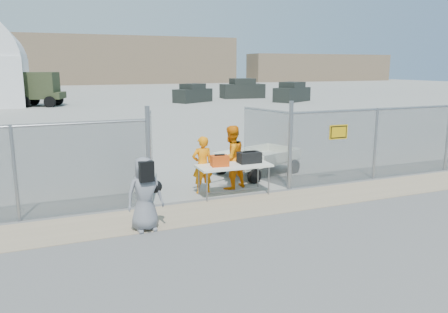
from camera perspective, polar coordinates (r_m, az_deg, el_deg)
name	(u,v)px	position (r m, az deg, el deg)	size (l,w,h in m)	color
ground	(257,220)	(10.04, 4.36, -8.33)	(160.00, 160.00, 0.00)	#585858
tarmac_inside	(87,98)	(50.72, -17.46, 7.34)	(160.00, 80.00, 0.01)	gray
dirt_strip	(239,207)	(10.89, 2.00, -6.64)	(44.00, 1.60, 0.01)	tan
distant_hills	(96,60)	(86.92, -16.42, 11.99)	(140.00, 6.00, 9.00)	#7F684F
chain_link_fence	(224,157)	(11.49, 0.00, 0.00)	(40.00, 0.20, 2.20)	gray
folding_table	(234,180)	(11.79, 1.30, -3.08)	(1.99, 0.83, 0.85)	white
orange_bag	(220,161)	(11.49, -0.57, -0.57)	(0.45, 0.30, 0.28)	#E54C10
black_duffel	(249,157)	(11.90, 3.32, -0.13)	(0.61, 0.36, 0.30)	black
security_worker_left	(202,165)	(11.88, -2.84, -1.13)	(0.58, 0.38, 1.59)	orange
security_worker_right	(231,157)	(12.32, 0.95, -0.12)	(0.88, 0.69, 1.81)	orange
visitor	(145,194)	(9.37, -10.32, -4.85)	(0.78, 0.51, 1.59)	gray
utility_trailer	(258,162)	(14.11, 4.42, -0.67)	(3.40, 1.75, 0.83)	white
military_truck	(26,89)	(41.49, -24.44, 7.98)	(6.11, 2.26, 2.91)	#323B21
parked_vehicle_near	(193,93)	(42.31, -4.11, 8.24)	(3.83, 1.73, 1.73)	#232723
parked_vehicle_mid	(242,89)	(47.66, 2.41, 8.85)	(4.56, 2.06, 2.06)	#232723
parked_vehicle_far	(292,92)	(43.40, 8.87, 8.31)	(4.12, 1.86, 1.86)	#232723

